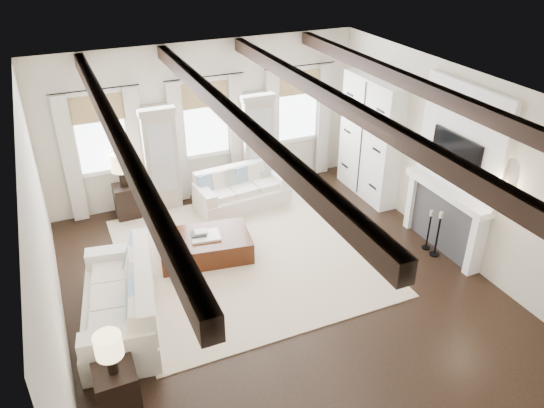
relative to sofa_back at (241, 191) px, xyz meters
name	(u,v)px	position (x,y,z in m)	size (l,w,h in m)	color
ground	(282,291)	(-0.42, -2.93, -0.33)	(7.50, 7.50, 0.00)	black
room_shell	(302,155)	(0.33, -2.04, 1.56)	(6.54, 7.54, 3.22)	beige
area_rug	(246,255)	(-0.58, -1.77, -0.32)	(4.18, 4.34, 0.02)	beige
sofa_back	(241,191)	(0.00, 0.00, 0.00)	(1.92, 1.00, 0.80)	white
sofa_left	(124,303)	(-2.82, -2.71, 0.06)	(1.37, 2.38, 0.96)	white
ottoman	(205,246)	(-1.24, -1.49, -0.12)	(1.55, 0.97, 0.41)	black
tray	(205,236)	(-1.23, -1.52, 0.10)	(0.50, 0.38, 0.04)	white
book_lower	(198,234)	(-1.33, -1.47, 0.14)	(0.26, 0.20, 0.04)	#262628
book_upper	(201,232)	(-1.28, -1.47, 0.18)	(0.22, 0.17, 0.03)	beige
side_table_front	(117,386)	(-3.18, -4.08, -0.07)	(0.50, 0.50, 0.50)	black
lamp_front	(109,348)	(-3.18, -4.08, 0.56)	(0.33, 0.33, 0.57)	black
side_table_back	(127,201)	(-2.22, 0.46, 0.01)	(0.45, 0.45, 0.67)	black
lamp_back	(121,164)	(-2.22, 0.46, 0.82)	(0.40, 0.40, 0.69)	black
candlestick_near	(437,238)	(2.48, -3.09, 0.03)	(0.18, 0.18, 0.87)	black
candlestick_far	(428,233)	(2.48, -2.85, 0.00)	(0.16, 0.16, 0.78)	black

